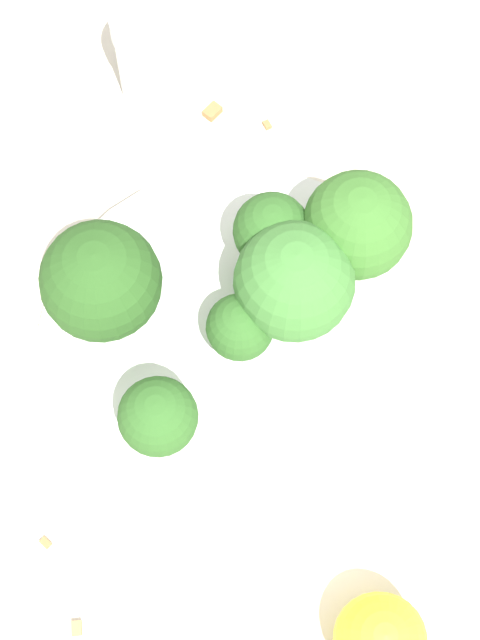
# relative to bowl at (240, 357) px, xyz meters

# --- Properties ---
(ground_plane) EXTENTS (3.00, 3.00, 0.00)m
(ground_plane) POSITION_rel_bowl_xyz_m (0.00, 0.00, -0.02)
(ground_plane) COLOR beige
(bowl) EXTENTS (0.20, 0.20, 0.03)m
(bowl) POSITION_rel_bowl_xyz_m (0.00, 0.00, 0.00)
(bowl) COLOR white
(bowl) RESTS_ON ground_plane
(broccoli_floret_0) EXTENTS (0.03, 0.03, 0.04)m
(broccoli_floret_0) POSITION_rel_bowl_xyz_m (-0.00, -0.00, 0.04)
(broccoli_floret_0) COLOR #8EB770
(broccoli_floret_0) RESTS_ON bowl
(broccoli_floret_1) EXTENTS (0.04, 0.04, 0.05)m
(broccoli_floret_1) POSITION_rel_bowl_xyz_m (0.05, 0.03, 0.04)
(broccoli_floret_1) COLOR #84AD66
(broccoli_floret_1) RESTS_ON bowl
(broccoli_floret_2) EXTENTS (0.05, 0.05, 0.07)m
(broccoli_floret_2) POSITION_rel_bowl_xyz_m (-0.07, -0.02, 0.06)
(broccoli_floret_2) COLOR #8EB770
(broccoli_floret_2) RESTS_ON bowl
(broccoli_floret_3) EXTENTS (0.06, 0.06, 0.06)m
(broccoli_floret_3) POSITION_rel_bowl_xyz_m (0.06, -0.04, 0.05)
(broccoli_floret_3) COLOR #7A9E5B
(broccoli_floret_3) RESTS_ON bowl
(broccoli_floret_4) EXTENTS (0.04, 0.04, 0.05)m
(broccoli_floret_4) POSITION_rel_bowl_xyz_m (-0.03, -0.04, 0.05)
(broccoli_floret_4) COLOR #84AD66
(broccoli_floret_4) RESTS_ON bowl
(broccoli_floret_5) EXTENTS (0.06, 0.06, 0.07)m
(broccoli_floret_5) POSITION_rel_bowl_xyz_m (-0.03, -0.01, 0.05)
(broccoli_floret_5) COLOR #8EB770
(broccoli_floret_5) RESTS_ON bowl
(pepper_shaker) EXTENTS (0.04, 0.04, 0.07)m
(pepper_shaker) POSITION_rel_bowl_xyz_m (-0.01, -0.18, 0.02)
(pepper_shaker) COLOR silver
(pepper_shaker) RESTS_ON ground_plane
(lemon_wedge) EXTENTS (0.04, 0.04, 0.04)m
(lemon_wedge) POSITION_rel_bowl_xyz_m (-0.01, 0.15, 0.00)
(lemon_wedge) COLOR yellow
(lemon_wedge) RESTS_ON ground_plane
(almond_crumb_1) EXTENTS (0.01, 0.01, 0.01)m
(almond_crumb_1) POSITION_rel_bowl_xyz_m (-0.04, -0.15, -0.01)
(almond_crumb_1) COLOR olive
(almond_crumb_1) RESTS_ON ground_plane
(almond_crumb_2) EXTENTS (0.01, 0.01, 0.01)m
(almond_crumb_2) POSITION_rel_bowl_xyz_m (0.12, 0.10, -0.01)
(almond_crumb_2) COLOR #AD7F4C
(almond_crumb_2) RESTS_ON ground_plane
(almond_crumb_3) EXTENTS (0.01, 0.01, 0.01)m
(almond_crumb_3) POSITION_rel_bowl_xyz_m (0.12, 0.05, -0.01)
(almond_crumb_3) COLOR olive
(almond_crumb_3) RESTS_ON ground_plane
(almond_crumb_4) EXTENTS (0.00, 0.01, 0.01)m
(almond_crumb_4) POSITION_rel_bowl_xyz_m (-0.06, -0.13, -0.01)
(almond_crumb_4) COLOR olive
(almond_crumb_4) RESTS_ON ground_plane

